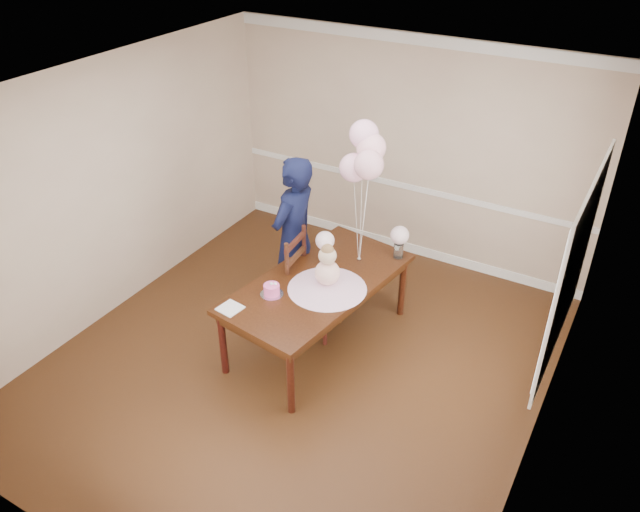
# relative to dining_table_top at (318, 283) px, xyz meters

# --- Properties ---
(floor) EXTENTS (4.50, 5.00, 0.00)m
(floor) POSITION_rel_dining_table_top_xyz_m (-0.01, -0.38, -0.73)
(floor) COLOR #321A0C
(floor) RESTS_ON ground
(ceiling) EXTENTS (4.50, 5.00, 0.02)m
(ceiling) POSITION_rel_dining_table_top_xyz_m (-0.01, -0.38, 1.97)
(ceiling) COLOR silver
(ceiling) RESTS_ON wall_back
(wall_back) EXTENTS (4.50, 0.02, 2.70)m
(wall_back) POSITION_rel_dining_table_top_xyz_m (-0.01, 2.12, 0.62)
(wall_back) COLOR tan
(wall_back) RESTS_ON floor
(wall_front) EXTENTS (4.50, 0.02, 2.70)m
(wall_front) POSITION_rel_dining_table_top_xyz_m (-0.01, -2.88, 0.62)
(wall_front) COLOR tan
(wall_front) RESTS_ON floor
(wall_left) EXTENTS (0.02, 5.00, 2.70)m
(wall_left) POSITION_rel_dining_table_top_xyz_m (-2.26, -0.38, 0.62)
(wall_left) COLOR tan
(wall_left) RESTS_ON floor
(wall_right) EXTENTS (0.02, 5.00, 2.70)m
(wall_right) POSITION_rel_dining_table_top_xyz_m (2.24, -0.38, 0.62)
(wall_right) COLOR tan
(wall_right) RESTS_ON floor
(chair_rail_trim) EXTENTS (4.50, 0.02, 0.07)m
(chair_rail_trim) POSITION_rel_dining_table_top_xyz_m (-0.01, 2.11, 0.17)
(chair_rail_trim) COLOR white
(chair_rail_trim) RESTS_ON wall_back
(crown_molding) EXTENTS (4.50, 0.02, 0.12)m
(crown_molding) POSITION_rel_dining_table_top_xyz_m (-0.01, 2.11, 1.90)
(crown_molding) COLOR white
(crown_molding) RESTS_ON wall_back
(baseboard_trim) EXTENTS (4.50, 0.02, 0.12)m
(baseboard_trim) POSITION_rel_dining_table_top_xyz_m (-0.01, 2.11, -0.67)
(baseboard_trim) COLOR white
(baseboard_trim) RESTS_ON floor
(window_frame) EXTENTS (0.02, 1.66, 1.56)m
(window_frame) POSITION_rel_dining_table_top_xyz_m (2.22, 0.12, 0.82)
(window_frame) COLOR white
(window_frame) RESTS_ON wall_right
(window_blinds) EXTENTS (0.01, 1.50, 1.40)m
(window_blinds) POSITION_rel_dining_table_top_xyz_m (2.20, 0.12, 0.82)
(window_blinds) COLOR white
(window_blinds) RESTS_ON wall_right
(dining_table_top) EXTENTS (1.28, 2.14, 0.05)m
(dining_table_top) POSITION_rel_dining_table_top_xyz_m (0.00, 0.00, 0.00)
(dining_table_top) COLOR black
(dining_table_top) RESTS_ON table_leg_fl
(table_apron) EXTENTS (1.17, 2.02, 0.10)m
(table_apron) POSITION_rel_dining_table_top_xyz_m (0.00, 0.00, -0.08)
(table_apron) COLOR black
(table_apron) RESTS_ON table_leg_fl
(table_leg_fl) EXTENTS (0.08, 0.08, 0.70)m
(table_leg_fl) POSITION_rel_dining_table_top_xyz_m (-0.55, -0.86, -0.38)
(table_leg_fl) COLOR black
(table_leg_fl) RESTS_ON floor
(table_leg_fr) EXTENTS (0.08, 0.08, 0.70)m
(table_leg_fr) POSITION_rel_dining_table_top_xyz_m (0.29, -0.98, -0.38)
(table_leg_fr) COLOR black
(table_leg_fr) RESTS_ON floor
(table_leg_bl) EXTENTS (0.08, 0.08, 0.70)m
(table_leg_bl) POSITION_rel_dining_table_top_xyz_m (-0.29, 0.98, -0.38)
(table_leg_bl) COLOR black
(table_leg_bl) RESTS_ON floor
(table_leg_br) EXTENTS (0.08, 0.08, 0.70)m
(table_leg_br) POSITION_rel_dining_table_top_xyz_m (0.55, 0.86, -0.38)
(table_leg_br) COLOR black
(table_leg_br) RESTS_ON floor
(baby_skirt) EXTENTS (0.87, 0.87, 0.10)m
(baby_skirt) POSITION_rel_dining_table_top_xyz_m (0.14, -0.07, 0.08)
(baby_skirt) COLOR #E1A6C8
(baby_skirt) RESTS_ON dining_table_top
(baby_torso) EXTENTS (0.24, 0.24, 0.24)m
(baby_torso) POSITION_rel_dining_table_top_xyz_m (0.14, -0.07, 0.21)
(baby_torso) COLOR #FEA0BD
(baby_torso) RESTS_ON baby_skirt
(baby_head) EXTENTS (0.17, 0.17, 0.17)m
(baby_head) POSITION_rel_dining_table_top_xyz_m (0.14, -0.07, 0.40)
(baby_head) COLOR #CDAE8D
(baby_head) RESTS_ON baby_torso
(baby_hair) EXTENTS (0.12, 0.12, 0.12)m
(baby_hair) POSITION_rel_dining_table_top_xyz_m (0.14, -0.07, 0.46)
(baby_hair) COLOR brown
(baby_hair) RESTS_ON baby_head
(cake_platter) EXTENTS (0.25, 0.25, 0.01)m
(cake_platter) POSITION_rel_dining_table_top_xyz_m (-0.26, -0.42, 0.03)
(cake_platter) COLOR silver
(cake_platter) RESTS_ON dining_table_top
(birthday_cake) EXTENTS (0.17, 0.17, 0.10)m
(birthday_cake) POSITION_rel_dining_table_top_xyz_m (-0.26, -0.42, 0.08)
(birthday_cake) COLOR #FF50A7
(birthday_cake) RESTS_ON cake_platter
(cake_flower_a) EXTENTS (0.03, 0.03, 0.03)m
(cake_flower_a) POSITION_rel_dining_table_top_xyz_m (-0.26, -0.42, 0.15)
(cake_flower_a) COLOR white
(cake_flower_a) RESTS_ON birthday_cake
(cake_flower_b) EXTENTS (0.03, 0.03, 0.03)m
(cake_flower_b) POSITION_rel_dining_table_top_xyz_m (-0.23, -0.40, 0.15)
(cake_flower_b) COLOR white
(cake_flower_b) RESTS_ON birthday_cake
(rose_vase_near) EXTENTS (0.11, 0.11, 0.16)m
(rose_vase_near) POSITION_rel_dining_table_top_xyz_m (-0.11, 0.32, 0.11)
(rose_vase_near) COLOR white
(rose_vase_near) RESTS_ON dining_table_top
(roses_near) EXTENTS (0.19, 0.19, 0.19)m
(roses_near) POSITION_rel_dining_table_top_xyz_m (-0.11, 0.32, 0.29)
(roses_near) COLOR #FBD2D9
(roses_near) RESTS_ON rose_vase_near
(rose_vase_far) EXTENTS (0.11, 0.11, 0.16)m
(rose_vase_far) POSITION_rel_dining_table_top_xyz_m (0.50, 0.79, 0.11)
(rose_vase_far) COLOR white
(rose_vase_far) RESTS_ON dining_table_top
(roses_far) EXTENTS (0.19, 0.19, 0.19)m
(roses_far) POSITION_rel_dining_table_top_xyz_m (0.50, 0.79, 0.29)
(roses_far) COLOR beige
(roses_far) RESTS_ON rose_vase_far
(napkin) EXTENTS (0.23, 0.23, 0.01)m
(napkin) POSITION_rel_dining_table_top_xyz_m (-0.47, -0.80, 0.03)
(napkin) COLOR white
(napkin) RESTS_ON dining_table_top
(balloon_weight) EXTENTS (0.05, 0.05, 0.02)m
(balloon_weight) POSITION_rel_dining_table_top_xyz_m (0.18, 0.53, 0.04)
(balloon_weight) COLOR #B4B3B8
(balloon_weight) RESTS_ON dining_table_top
(balloon_a) EXTENTS (0.28, 0.28, 0.28)m
(balloon_a) POSITION_rel_dining_table_top_xyz_m (0.08, 0.55, 1.03)
(balloon_a) COLOR #F5ADC7
(balloon_a) RESTS_ON balloon_ribbon_a
(balloon_b) EXTENTS (0.28, 0.28, 0.28)m
(balloon_b) POSITION_rel_dining_table_top_xyz_m (0.27, 0.47, 1.13)
(balloon_b) COLOR #EBA6B6
(balloon_b) RESTS_ON balloon_ribbon_b
(balloon_c) EXTENTS (0.28, 0.28, 0.28)m
(balloon_c) POSITION_rel_dining_table_top_xyz_m (0.21, 0.63, 1.23)
(balloon_c) COLOR #FFB4C3
(balloon_c) RESTS_ON balloon_ribbon_c
(balloon_d) EXTENTS (0.28, 0.28, 0.28)m
(balloon_d) POSITION_rel_dining_table_top_xyz_m (0.12, 0.66, 1.33)
(balloon_d) COLOR #FFB4D6
(balloon_d) RESTS_ON balloon_ribbon_d
(balloon_ribbon_a) EXTENTS (0.09, 0.02, 0.84)m
(balloon_ribbon_a) POSITION_rel_dining_table_top_xyz_m (0.13, 0.54, 0.46)
(balloon_ribbon_a) COLOR silver
(balloon_ribbon_a) RESTS_ON balloon_weight
(balloon_ribbon_b) EXTENTS (0.10, 0.07, 0.94)m
(balloon_ribbon_b) POSITION_rel_dining_table_top_xyz_m (0.23, 0.50, 0.51)
(balloon_ribbon_b) COLOR white
(balloon_ribbon_b) RESTS_ON balloon_weight
(balloon_ribbon_c) EXTENTS (0.04, 0.09, 1.04)m
(balloon_ribbon_c) POSITION_rel_dining_table_top_xyz_m (0.20, 0.58, 0.56)
(balloon_ribbon_c) COLOR silver
(balloon_ribbon_c) RESTS_ON balloon_weight
(balloon_ribbon_d) EXTENTS (0.07, 0.11, 1.14)m
(balloon_ribbon_d) POSITION_rel_dining_table_top_xyz_m (0.15, 0.60, 0.61)
(balloon_ribbon_d) COLOR white
(balloon_ribbon_d) RESTS_ON balloon_weight
(dining_chair_seat) EXTENTS (0.52, 0.52, 0.05)m
(dining_chair_seat) POSITION_rel_dining_table_top_xyz_m (-0.13, 0.16, -0.24)
(dining_chair_seat) COLOR #35130E
(dining_chair_seat) RESTS_ON chair_leg_fl
(chair_leg_fl) EXTENTS (0.05, 0.05, 0.47)m
(chair_leg_fl) POSITION_rel_dining_table_top_xyz_m (-0.30, -0.05, -0.50)
(chair_leg_fl) COLOR #321A0D
(chair_leg_fl) RESTS_ON floor
(chair_leg_fr) EXTENTS (0.05, 0.05, 0.47)m
(chair_leg_fr) POSITION_rel_dining_table_top_xyz_m (0.09, -0.01, -0.50)
(chair_leg_fr) COLOR #3C1410
(chair_leg_fr) RESTS_ON floor
(chair_leg_bl) EXTENTS (0.05, 0.05, 0.47)m
(chair_leg_bl) POSITION_rel_dining_table_top_xyz_m (-0.34, 0.34, -0.50)
(chair_leg_bl) COLOR #3B1A10
(chair_leg_bl) RESTS_ON floor
(chair_leg_br) EXTENTS (0.05, 0.05, 0.47)m
(chair_leg_br) POSITION_rel_dining_table_top_xyz_m (0.05, 0.38, -0.50)
(chair_leg_br) COLOR #38210F
(chair_leg_br) RESTS_ON floor
(chair_back_post_l) EXTENTS (0.05, 0.05, 0.61)m
(chair_back_post_l) POSITION_rel_dining_table_top_xyz_m (-0.32, -0.05, 0.08)
(chair_back_post_l) COLOR #33190E
(chair_back_post_l) RESTS_ON dining_chair_seat
(chair_back_post_r) EXTENTS (0.05, 0.05, 0.61)m
(chair_back_post_r) POSITION_rel_dining_table_top_xyz_m (-0.36, 0.34, 0.08)
(chair_back_post_r) COLOR #34150E
(chair_back_post_r) RESTS_ON dining_chair_seat
(chair_slat_low) EXTENTS (0.08, 0.44, 0.05)m
(chair_slat_low) POSITION_rel_dining_table_top_xyz_m (-0.34, 0.14, -0.06)
(chair_slat_low) COLOR #38150F
(chair_slat_low) RESTS_ON dining_chair_seat
(chair_slat_mid) EXTENTS (0.08, 0.44, 0.05)m
(chair_slat_mid) POSITION_rel_dining_table_top_xyz_m (-0.34, 0.14, 0.12)
(chair_slat_mid) COLOR #3D1F10
(chair_slat_mid) RESTS_ON dining_chair_seat
(chair_slat_top) EXTENTS (0.08, 0.44, 0.05)m
(chair_slat_top) POSITION_rel_dining_table_top_xyz_m (-0.34, 0.14, 0.29)
(chair_slat_top) COLOR #34150E
(chair_slat_top) RESTS_ON dining_chair_seat
(woman) EXTENTS (0.47, 0.67, 1.79)m
(woman) POSITION_rel_dining_table_top_xyz_m (-0.52, 0.40, 0.17)
(woman) COLOR black
(woman) RESTS_ON floor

